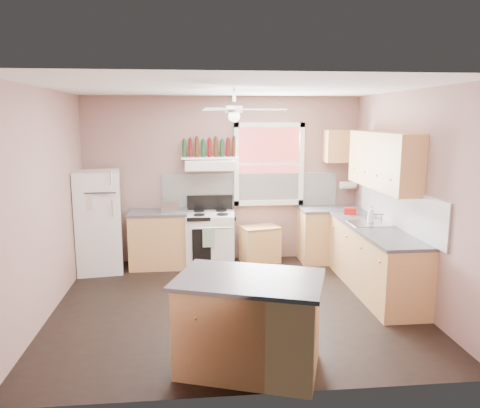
{
  "coord_description": "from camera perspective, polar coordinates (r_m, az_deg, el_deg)",
  "views": [
    {
      "loc": [
        -0.51,
        -5.63,
        2.34
      ],
      "look_at": [
        0.1,
        0.3,
        1.25
      ],
      "focal_mm": 35.0,
      "sensor_mm": 36.0,
      "label": 1
    }
  ],
  "objects": [
    {
      "name": "soap_bottle",
      "position": [
        6.75,
        15.67,
        -1.25
      ],
      "size": [
        0.12,
        0.12,
        0.25
      ],
      "primitive_type": "imported",
      "rotation": [
        0.0,
        0.0,
        1.79
      ],
      "color": "silver",
      "rests_on": "counter_right"
    },
    {
      "name": "floor",
      "position": [
        6.12,
        -0.66,
        -12.12
      ],
      "size": [
        4.5,
        4.5,
        0.0
      ],
      "primitive_type": "plane",
      "color": "black",
      "rests_on": "ground"
    },
    {
      "name": "base_cabinet_corner",
      "position": [
        7.91,
        10.96,
        -3.81
      ],
      "size": [
        1.0,
        0.6,
        0.86
      ],
      "primitive_type": "cube",
      "color": "tan",
      "rests_on": "floor"
    },
    {
      "name": "sink",
      "position": [
        6.76,
        15.55,
        -2.37
      ],
      "size": [
        0.55,
        0.45,
        0.03
      ],
      "primitive_type": "cube",
      "color": "silver",
      "rests_on": "counter_right"
    },
    {
      "name": "upper_cabinet_right",
      "position": [
        6.68,
        17.04,
        5.1
      ],
      "size": [
        0.33,
        1.8,
        0.76
      ],
      "primitive_type": "cube",
      "color": "tan",
      "rests_on": "wall_right"
    },
    {
      "name": "window_view",
      "position": [
        7.75,
        3.53,
        4.87
      ],
      "size": [
        1.0,
        0.02,
        1.2
      ],
      "primitive_type": "cube",
      "color": "maroon",
      "rests_on": "wall_back"
    },
    {
      "name": "island",
      "position": [
        4.54,
        1.11,
        -14.56
      ],
      "size": [
        1.46,
        1.17,
        0.86
      ],
      "primitive_type": "cube",
      "rotation": [
        0.0,
        0.0,
        -0.33
      ],
      "color": "tan",
      "rests_on": "floor"
    },
    {
      "name": "backsplash_back",
      "position": [
        7.76,
        1.31,
        1.74
      ],
      "size": [
        2.9,
        0.03,
        0.55
      ],
      "primitive_type": "cube",
      "color": "white",
      "rests_on": "wall_back"
    },
    {
      "name": "island_top",
      "position": [
        4.37,
        1.13,
        -9.2
      ],
      "size": [
        1.55,
        1.26,
        0.04
      ],
      "primitive_type": "cube",
      "rotation": [
        0.0,
        0.0,
        -0.33
      ],
      "color": "#424245",
      "rests_on": "island"
    },
    {
      "name": "upper_cabinet_corner",
      "position": [
        7.87,
        12.46,
        6.92
      ],
      "size": [
        0.6,
        0.33,
        0.52
      ],
      "primitive_type": "cube",
      "color": "tan",
      "rests_on": "wall_back"
    },
    {
      "name": "counter_right",
      "position": [
        6.58,
        16.17,
        -2.88
      ],
      "size": [
        0.62,
        2.22,
        0.04
      ],
      "primitive_type": "cube",
      "color": "#424245",
      "rests_on": "base_cabinet_right"
    },
    {
      "name": "counter_corner",
      "position": [
        7.81,
        11.07,
        -0.6
      ],
      "size": [
        1.02,
        0.62,
        0.04
      ],
      "primitive_type": "cube",
      "color": "#424245",
      "rests_on": "base_cabinet_corner"
    },
    {
      "name": "paper_towel",
      "position": [
        8.0,
        13.03,
        2.27
      ],
      "size": [
        0.26,
        0.12,
        0.12
      ],
      "primitive_type": "cylinder",
      "rotation": [
        0.0,
        1.57,
        0.0
      ],
      "color": "white",
      "rests_on": "wall_back"
    },
    {
      "name": "bottle_shelf",
      "position": [
        7.53,
        -3.73,
        5.63
      ],
      "size": [
        0.9,
        0.26,
        0.03
      ],
      "primitive_type": "cube",
      "color": "white",
      "rests_on": "range_hood"
    },
    {
      "name": "stove",
      "position": [
        7.54,
        -3.56,
        -4.34
      ],
      "size": [
        0.8,
        0.7,
        0.86
      ],
      "primitive_type": "cube",
      "rotation": [
        0.0,
        0.0,
        -0.08
      ],
      "color": "white",
      "rests_on": "floor"
    },
    {
      "name": "ceiling_fan_hub",
      "position": [
        5.65,
        -0.71,
        11.47
      ],
      "size": [
        0.2,
        0.2,
        0.08
      ],
      "primitive_type": "cylinder",
      "color": "white",
      "rests_on": "ceiling"
    },
    {
      "name": "backsplash_right",
      "position": [
        6.64,
        18.66,
        -0.3
      ],
      "size": [
        0.03,
        2.6,
        0.55
      ],
      "primitive_type": "cube",
      "color": "white",
      "rests_on": "wall_right"
    },
    {
      "name": "window_frame",
      "position": [
        7.73,
        3.56,
        4.85
      ],
      "size": [
        1.16,
        0.07,
        1.36
      ],
      "primitive_type": "cube",
      "color": "white",
      "rests_on": "wall_back"
    },
    {
      "name": "wine_bottles",
      "position": [
        7.52,
        -3.71,
        6.84
      ],
      "size": [
        0.86,
        0.06,
        0.31
      ],
      "color": "#143819",
      "rests_on": "bottle_shelf"
    },
    {
      "name": "range_hood",
      "position": [
        7.42,
        -3.69,
        4.78
      ],
      "size": [
        0.78,
        0.5,
        0.14
      ],
      "primitive_type": "cube",
      "color": "white",
      "rests_on": "wall_back"
    },
    {
      "name": "wall_back",
      "position": [
        7.74,
        -2.04,
        3.01
      ],
      "size": [
        4.5,
        0.05,
        2.7
      ],
      "primitive_type": "cube",
      "color": "#8C6861",
      "rests_on": "ground"
    },
    {
      "name": "wall_left",
      "position": [
        5.99,
        -22.93,
        0.01
      ],
      "size": [
        0.05,
        4.0,
        2.7
      ],
      "primitive_type": "cube",
      "color": "#8C6861",
      "rests_on": "ground"
    },
    {
      "name": "faucet",
      "position": [
        6.8,
        16.84,
        -1.71
      ],
      "size": [
        0.03,
        0.03,
        0.14
      ],
      "primitive_type": "cylinder",
      "color": "silver",
      "rests_on": "sink"
    },
    {
      "name": "toaster",
      "position": [
        7.37,
        -8.49,
        -0.3
      ],
      "size": [
        0.28,
        0.16,
        0.18
      ],
      "primitive_type": "cube",
      "rotation": [
        0.0,
        0.0,
        -0.01
      ],
      "color": "silver",
      "rests_on": "counter_left"
    },
    {
      "name": "cart",
      "position": [
        7.74,
        2.45,
        -4.94
      ],
      "size": [
        0.68,
        0.54,
        0.6
      ],
      "primitive_type": "cube",
      "rotation": [
        0.0,
        0.0,
        0.26
      ],
      "color": "tan",
      "rests_on": "floor"
    },
    {
      "name": "base_cabinet_left",
      "position": [
        7.6,
        -9.85,
        -4.35
      ],
      "size": [
        0.9,
        0.6,
        0.86
      ],
      "primitive_type": "cube",
      "color": "tan",
      "rests_on": "floor"
    },
    {
      "name": "red_caddy",
      "position": [
        7.35,
        13.27,
        -0.82
      ],
      "size": [
        0.21,
        0.17,
        0.1
      ],
      "primitive_type": "cube",
      "rotation": [
        0.0,
        0.0,
        -0.29
      ],
      "color": "red",
      "rests_on": "counter_right"
    },
    {
      "name": "wall_right",
      "position": [
        6.36,
        20.19,
        0.76
      ],
      "size": [
        0.05,
        4.0,
        2.7
      ],
      "primitive_type": "cube",
      "color": "#8C6861",
      "rests_on": "ground"
    },
    {
      "name": "counter_left",
      "position": [
        7.5,
        -9.96,
        -1.02
      ],
      "size": [
        0.92,
        0.62,
        0.04
      ],
      "primitive_type": "cube",
      "color": "#424245",
      "rests_on": "base_cabinet_left"
    },
    {
      "name": "ceiling",
      "position": [
        5.66,
        -0.72,
        14.0
      ],
      "size": [
        4.5,
        4.5,
        0.0
      ],
      "primitive_type": "plane",
      "color": "white",
      "rests_on": "ground"
    },
    {
      "name": "refrigerator",
      "position": [
        7.49,
        -16.82,
        -2.09
      ],
      "size": [
        0.74,
        0.73,
        1.56
      ],
      "primitive_type": "cube",
      "rotation": [
        0.0,
        0.0,
        0.14
      ],
      "color": "white",
      "rests_on": "floor"
    },
    {
      "name": "base_cabinet_right",
      "position": [
        6.7,
        16.06,
        -6.62
      ],
      "size": [
        0.6,
        2.2,
        0.86
      ],
      "primitive_type": "cube",
      "color": "tan",
      "rests_on": "floor"
    }
  ]
}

